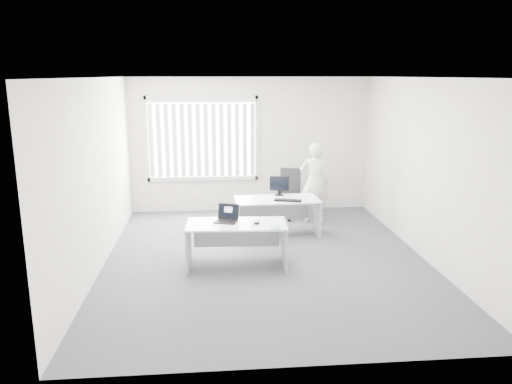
{
  "coord_description": "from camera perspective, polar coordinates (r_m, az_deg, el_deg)",
  "views": [
    {
      "loc": [
        -0.82,
        -7.38,
        2.84
      ],
      "look_at": [
        -0.14,
        0.15,
        1.06
      ],
      "focal_mm": 35.0,
      "sensor_mm": 36.0,
      "label": 1
    }
  ],
  "objects": [
    {
      "name": "paper_sheet",
      "position": [
        7.39,
        0.55,
        -3.75
      ],
      "size": [
        0.33,
        0.27,
        0.0
      ],
      "primitive_type": "cube",
      "rotation": [
        0.0,
        0.0,
        -0.23
      ],
      "color": "silver",
      "rests_on": "desk_near"
    },
    {
      "name": "mouse",
      "position": [
        7.42,
        0.1,
        -3.49
      ],
      "size": [
        0.09,
        0.12,
        0.04
      ],
      "primitive_type": null,
      "rotation": [
        0.0,
        0.0,
        -0.31
      ],
      "color": "#A9A9AB",
      "rests_on": "paper_sheet"
    },
    {
      "name": "wall_front",
      "position": [
        4.69,
        5.2,
        -4.69
      ],
      "size": [
        5.0,
        0.02,
        2.8
      ],
      "primitive_type": "cube",
      "color": "beige",
      "rests_on": "ground"
    },
    {
      "name": "person",
      "position": [
        9.75,
        6.7,
        1.06
      ],
      "size": [
        0.65,
        0.51,
        1.59
      ],
      "primitive_type": "imported",
      "rotation": [
        0.0,
        0.0,
        2.91
      ],
      "color": "silver",
      "rests_on": "ground"
    },
    {
      "name": "ground",
      "position": [
        7.95,
        1.1,
        -7.66
      ],
      "size": [
        6.0,
        6.0,
        0.0
      ],
      "primitive_type": "plane",
      "color": "#56555D",
      "rests_on": "ground"
    },
    {
      "name": "laptop",
      "position": [
        7.48,
        -3.48,
        -2.55
      ],
      "size": [
        0.4,
        0.38,
        0.25
      ],
      "primitive_type": null,
      "rotation": [
        0.0,
        0.0,
        -0.33
      ],
      "color": "black",
      "rests_on": "desk_near"
    },
    {
      "name": "wall_left",
      "position": [
        7.71,
        -17.67,
        1.86
      ],
      "size": [
        0.02,
        6.0,
        2.8
      ],
      "primitive_type": "cube",
      "color": "beige",
      "rests_on": "ground"
    },
    {
      "name": "booklet",
      "position": [
        7.26,
        2.24,
        -4.03
      ],
      "size": [
        0.19,
        0.23,
        0.01
      ],
      "primitive_type": "cube",
      "rotation": [
        0.0,
        0.0,
        -0.23
      ],
      "color": "white",
      "rests_on": "desk_near"
    },
    {
      "name": "wall_right",
      "position": [
        8.22,
        18.76,
        2.47
      ],
      "size": [
        0.02,
        6.0,
        2.8
      ],
      "primitive_type": "cube",
      "color": "beige",
      "rests_on": "ground"
    },
    {
      "name": "keyboard",
      "position": [
        8.77,
        3.64,
        -0.97
      ],
      "size": [
        0.5,
        0.28,
        0.02
      ],
      "primitive_type": "cube",
      "rotation": [
        0.0,
        0.0,
        -0.28
      ],
      "color": "black",
      "rests_on": "desk_far"
    },
    {
      "name": "window",
      "position": [
        10.42,
        -6.16,
        6.07
      ],
      "size": [
        2.32,
        0.06,
        1.76
      ],
      "primitive_type": "cube",
      "color": "beige",
      "rests_on": "wall_back"
    },
    {
      "name": "monitor",
      "position": [
        9.12,
        2.7,
        0.7
      ],
      "size": [
        0.37,
        0.16,
        0.36
      ],
      "primitive_type": null,
      "rotation": [
        0.0,
        0.0,
        -0.15
      ],
      "color": "black",
      "rests_on": "desk_far"
    },
    {
      "name": "blinds",
      "position": [
        10.37,
        -6.16,
        5.87
      ],
      "size": [
        2.2,
        0.1,
        1.5
      ],
      "primitive_type": null,
      "color": "silver",
      "rests_on": "wall_back"
    },
    {
      "name": "desk_far",
      "position": [
        8.97,
        2.41,
        -1.95
      ],
      "size": [
        1.51,
        0.76,
        0.68
      ],
      "rotation": [
        0.0,
        0.0,
        0.04
      ],
      "color": "white",
      "rests_on": "ground"
    },
    {
      "name": "ceiling",
      "position": [
        7.43,
        1.2,
        12.95
      ],
      "size": [
        5.0,
        6.0,
        0.02
      ],
      "primitive_type": "cube",
      "color": "white",
      "rests_on": "wall_back"
    },
    {
      "name": "office_chair",
      "position": [
        10.17,
        3.73,
        -1.19
      ],
      "size": [
        0.73,
        0.73,
        0.99
      ],
      "rotation": [
        0.0,
        0.0,
        -0.37
      ],
      "color": "black",
      "rests_on": "ground"
    },
    {
      "name": "desk_near",
      "position": [
        7.52,
        -2.24,
        -4.97
      ],
      "size": [
        1.52,
        0.77,
        0.68
      ],
      "rotation": [
        0.0,
        0.0,
        -0.05
      ],
      "color": "white",
      "rests_on": "ground"
    },
    {
      "name": "wall_back",
      "position": [
        10.51,
        -0.65,
        5.39
      ],
      "size": [
        5.0,
        0.02,
        2.8
      ],
      "primitive_type": "cube",
      "color": "beige",
      "rests_on": "ground"
    }
  ]
}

